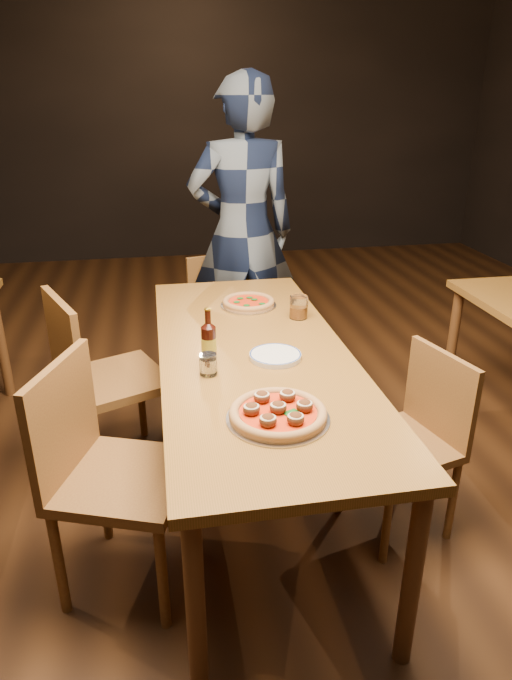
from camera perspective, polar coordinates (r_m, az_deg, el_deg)
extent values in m
plane|color=black|center=(2.82, -0.19, -15.10)|extent=(9.00, 9.00, 0.00)
plane|color=black|center=(6.69, -7.37, 20.99)|extent=(7.00, 0.00, 7.00)
cube|color=brown|center=(2.43, -0.21, -1.49)|extent=(0.80, 2.00, 0.04)
cylinder|color=brown|center=(1.86, -6.08, -25.35)|extent=(0.06, 0.06, 0.71)
cylinder|color=brown|center=(3.41, -8.58, -1.10)|extent=(0.06, 0.06, 0.71)
cylinder|color=brown|center=(2.00, 15.41, -22.07)|extent=(0.06, 0.06, 0.71)
cylinder|color=brown|center=(3.49, 2.64, -0.30)|extent=(0.06, 0.06, 0.71)
cylinder|color=brown|center=(3.82, -24.23, -0.29)|extent=(0.06, 0.06, 0.71)
cylinder|color=brown|center=(3.67, 19.09, -0.39)|extent=(0.06, 0.06, 0.71)
cylinder|color=#B7B7BF|center=(1.93, 2.22, -7.86)|extent=(0.35, 0.35, 0.01)
cylinder|color=tan|center=(1.92, 2.22, -7.55)|extent=(0.33, 0.33, 0.02)
torus|color=tan|center=(1.92, 2.23, -7.31)|extent=(0.33, 0.33, 0.03)
cylinder|color=#BF310B|center=(1.91, 2.23, -7.26)|extent=(0.26, 0.26, 0.00)
cylinder|color=#B7B7BF|center=(2.94, -0.76, 3.51)|extent=(0.29, 0.29, 0.01)
cylinder|color=tan|center=(2.94, -0.76, 3.72)|extent=(0.27, 0.27, 0.02)
torus|color=tan|center=(2.94, -0.76, 3.88)|extent=(0.27, 0.27, 0.03)
cylinder|color=#BF310B|center=(2.94, -0.76, 3.91)|extent=(0.20, 0.20, 0.00)
cylinder|color=white|center=(2.35, 1.95, -1.60)|extent=(0.22, 0.22, 0.02)
cylinder|color=black|center=(2.31, -4.76, -0.41)|extent=(0.06, 0.06, 0.15)
cylinder|color=black|center=(2.27, -4.85, 2.15)|extent=(0.02, 0.02, 0.07)
cylinder|color=gold|center=(2.31, -4.76, -0.41)|extent=(0.06, 0.06, 0.06)
cylinder|color=white|center=(2.21, -4.82, -2.45)|extent=(0.07, 0.07, 0.09)
cylinder|color=#A15512|center=(2.77, 4.31, 3.32)|extent=(0.09, 0.09, 0.11)
imported|color=black|center=(3.68, -1.35, 10.69)|extent=(0.71, 0.49, 1.89)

